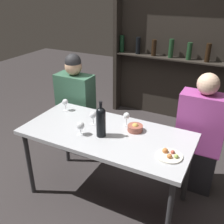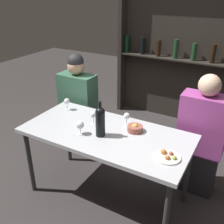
# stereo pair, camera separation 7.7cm
# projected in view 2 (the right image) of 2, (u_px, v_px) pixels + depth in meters

# --- Properties ---
(ground_plane) EXTENTS (10.00, 10.00, 0.00)m
(ground_plane) POSITION_uv_depth(u_px,v_px,m) (107.00, 195.00, 2.61)
(ground_plane) COLOR #332D2D
(dining_table) EXTENTS (1.49, 0.71, 0.73)m
(dining_table) POSITION_uv_depth(u_px,v_px,m) (106.00, 138.00, 2.32)
(dining_table) COLOR #B7BABF
(dining_table) RESTS_ON ground_plane
(wine_rack_wall) EXTENTS (1.73, 0.21, 2.42)m
(wine_rack_wall) POSITION_uv_depth(u_px,v_px,m) (178.00, 38.00, 3.61)
(wine_rack_wall) COLOR #28231E
(wine_rack_wall) RESTS_ON ground_plane
(wine_bottle) EXTENTS (0.08, 0.08, 0.32)m
(wine_bottle) POSITION_uv_depth(u_px,v_px,m) (100.00, 120.00, 2.18)
(wine_bottle) COLOR black
(wine_bottle) RESTS_ON dining_table
(wine_glass_0) EXTENTS (0.06, 0.06, 0.13)m
(wine_glass_0) POSITION_uv_depth(u_px,v_px,m) (93.00, 115.00, 2.39)
(wine_glass_0) COLOR silver
(wine_glass_0) RESTS_ON dining_table
(wine_glass_1) EXTENTS (0.07, 0.07, 0.12)m
(wine_glass_1) POSITION_uv_depth(u_px,v_px,m) (80.00, 125.00, 2.23)
(wine_glass_1) COLOR silver
(wine_glass_1) RESTS_ON dining_table
(wine_glass_2) EXTENTS (0.06, 0.06, 0.13)m
(wine_glass_2) POSITION_uv_depth(u_px,v_px,m) (127.00, 117.00, 2.36)
(wine_glass_2) COLOR silver
(wine_glass_2) RESTS_ON dining_table
(wine_glass_3) EXTENTS (0.06, 0.06, 0.12)m
(wine_glass_3) POSITION_uv_depth(u_px,v_px,m) (67.00, 102.00, 2.67)
(wine_glass_3) COLOR silver
(wine_glass_3) RESTS_ON dining_table
(food_plate_0) EXTENTS (0.20, 0.20, 0.05)m
(food_plate_0) POSITION_uv_depth(u_px,v_px,m) (167.00, 156.00, 1.95)
(food_plate_0) COLOR silver
(food_plate_0) RESTS_ON dining_table
(snack_bowl) EXTENTS (0.13, 0.13, 0.07)m
(snack_bowl) POSITION_uv_depth(u_px,v_px,m) (135.00, 128.00, 2.30)
(snack_bowl) COLOR #995142
(snack_bowl) RESTS_ON dining_table
(seated_person_left) EXTENTS (0.43, 0.22, 1.23)m
(seated_person_left) POSITION_uv_depth(u_px,v_px,m) (78.00, 107.00, 3.10)
(seated_person_left) COLOR #26262B
(seated_person_left) RESTS_ON ground_plane
(seated_person_right) EXTENTS (0.43, 0.22, 1.22)m
(seated_person_right) POSITION_uv_depth(u_px,v_px,m) (200.00, 140.00, 2.48)
(seated_person_right) COLOR #26262B
(seated_person_right) RESTS_ON ground_plane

